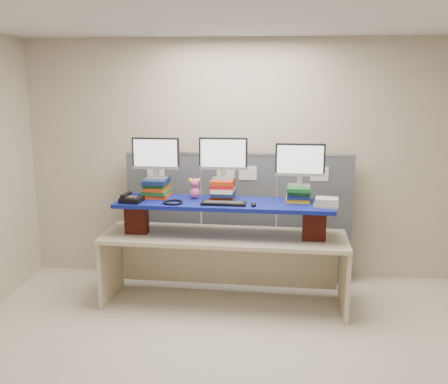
# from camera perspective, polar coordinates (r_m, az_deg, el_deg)

# --- Properties ---
(room) EXTENTS (5.00, 4.00, 2.80)m
(room) POSITION_cam_1_polar(r_m,az_deg,el_deg) (3.90, 0.59, -0.90)
(room) COLOR beige
(room) RESTS_ON ground
(cubicle_partition) EXTENTS (2.60, 0.06, 1.53)m
(cubicle_partition) POSITION_cam_1_polar(r_m,az_deg,el_deg) (5.77, 1.69, -2.94)
(cubicle_partition) COLOR #474B53
(cubicle_partition) RESTS_ON ground
(desk) EXTENTS (2.55, 0.87, 0.76)m
(desk) POSITION_cam_1_polar(r_m,az_deg,el_deg) (5.20, -0.00, -6.54)
(desk) COLOR beige
(desk) RESTS_ON ground
(brick_pier_left) EXTENTS (0.24, 0.14, 0.31)m
(brick_pier_left) POSITION_cam_1_polar(r_m,az_deg,el_deg) (5.25, -9.96, -3.00)
(brick_pier_left) COLOR maroon
(brick_pier_left) RESTS_ON desk
(brick_pier_right) EXTENTS (0.24, 0.14, 0.31)m
(brick_pier_right) POSITION_cam_1_polar(r_m,az_deg,el_deg) (5.03, 10.26, -3.70)
(brick_pier_right) COLOR maroon
(brick_pier_right) RESTS_ON desk
(blue_board) EXTENTS (2.22, 0.67, 0.04)m
(blue_board) POSITION_cam_1_polar(r_m,az_deg,el_deg) (5.06, 0.00, -1.33)
(blue_board) COLOR #0D086E
(blue_board) RESTS_ON brick_pier_left
(book_stack_left) EXTENTS (0.28, 0.32, 0.20)m
(book_stack_left) POSITION_cam_1_polar(r_m,az_deg,el_deg) (5.29, -7.71, 0.47)
(book_stack_left) COLOR #C53F12
(book_stack_left) RESTS_ON blue_board
(book_stack_center) EXTENTS (0.26, 0.31, 0.21)m
(book_stack_center) POSITION_cam_1_polar(r_m,az_deg,el_deg) (5.15, -0.13, 0.31)
(book_stack_center) COLOR #C53F12
(book_stack_center) RESTS_ON blue_board
(book_stack_right) EXTENTS (0.27, 0.32, 0.16)m
(book_stack_right) POSITION_cam_1_polar(r_m,az_deg,el_deg) (5.12, 8.50, -0.16)
(book_stack_right) COLOR yellow
(book_stack_right) RESTS_ON blue_board
(monitor_left) EXTENTS (0.50, 0.15, 0.43)m
(monitor_left) POSITION_cam_1_polar(r_m,az_deg,el_deg) (5.23, -7.80, 4.15)
(monitor_left) COLOR #B7B6BC
(monitor_left) RESTS_ON book_stack_left
(monitor_center) EXTENTS (0.50, 0.15, 0.43)m
(monitor_center) POSITION_cam_1_polar(r_m,az_deg,el_deg) (5.09, -0.09, 4.16)
(monitor_center) COLOR #B7B6BC
(monitor_center) RESTS_ON book_stack_center
(monitor_right) EXTENTS (0.50, 0.15, 0.43)m
(monitor_right) POSITION_cam_1_polar(r_m,az_deg,el_deg) (5.06, 8.68, 3.41)
(monitor_right) COLOR #B7B6BC
(monitor_right) RESTS_ON book_stack_right
(keyboard) EXTENTS (0.45, 0.17, 0.03)m
(keyboard) POSITION_cam_1_polar(r_m,az_deg,el_deg) (4.93, -0.04, -1.30)
(keyboard) COLOR black
(keyboard) RESTS_ON blue_board
(mouse) EXTENTS (0.06, 0.10, 0.03)m
(mouse) POSITION_cam_1_polar(r_m,az_deg,el_deg) (4.88, 3.41, -1.44)
(mouse) COLOR black
(mouse) RESTS_ON blue_board
(desk_phone) EXTENTS (0.23, 0.22, 0.09)m
(desk_phone) POSITION_cam_1_polar(r_m,az_deg,el_deg) (5.12, -10.59, -0.78)
(desk_phone) COLOR black
(desk_phone) RESTS_ON blue_board
(headset) EXTENTS (0.25, 0.25, 0.02)m
(headset) POSITION_cam_1_polar(r_m,az_deg,el_deg) (5.01, -5.84, -1.17)
(headset) COLOR black
(headset) RESTS_ON blue_board
(plush_toy) EXTENTS (0.13, 0.09, 0.21)m
(plush_toy) POSITION_cam_1_polar(r_m,az_deg,el_deg) (5.18, -3.38, 0.44)
(plush_toy) COLOR #EB59A1
(plush_toy) RESTS_ON blue_board
(binder_stack) EXTENTS (0.27, 0.23, 0.08)m
(binder_stack) POSITION_cam_1_polar(r_m,az_deg,el_deg) (4.96, 11.66, -1.17)
(binder_stack) COLOR beige
(binder_stack) RESTS_ON blue_board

